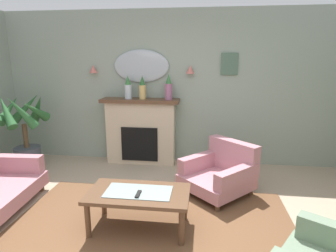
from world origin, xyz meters
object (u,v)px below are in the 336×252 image
(mantel_vase_centre, at_px, (142,88))
(armchair_near_fireplace, at_px, (221,172))
(mantel_vase_right, at_px, (169,88))
(framed_picture, at_px, (229,64))
(fireplace, at_px, (141,132))
(potted_plant_tall_palm, at_px, (25,131))
(wall_sconce_right, at_px, (190,69))
(wall_mirror, at_px, (141,66))
(tv_remote, at_px, (138,194))
(wall_sconce_left, at_px, (93,69))
(coffee_table, at_px, (139,197))
(mantel_vase_left, at_px, (128,88))

(mantel_vase_centre, relative_size, armchair_near_fireplace, 0.35)
(mantel_vase_right, height_order, framed_picture, framed_picture)
(framed_picture, bearing_deg, fireplace, -174.23)
(framed_picture, xyz_separation_m, armchair_near_fireplace, (-0.14, -1.17, -1.44))
(fireplace, xyz_separation_m, framed_picture, (1.50, 0.15, 1.18))
(fireplace, relative_size, potted_plant_tall_palm, 1.04)
(wall_sconce_right, xyz_separation_m, armchair_near_fireplace, (0.51, -1.11, -1.35))
(mantel_vase_centre, distance_m, wall_mirror, 0.40)
(tv_remote, bearing_deg, wall_sconce_left, 120.36)
(mantel_vase_right, height_order, potted_plant_tall_palm, mantel_vase_right)
(mantel_vase_centre, bearing_deg, mantel_vase_right, -0.00)
(mantel_vase_centre, bearing_deg, armchair_near_fireplace, -36.92)
(wall_sconce_left, height_order, coffee_table, wall_sconce_left)
(fireplace, height_order, mantel_vase_right, mantel_vase_right)
(mantel_vase_left, relative_size, wall_sconce_left, 2.89)
(mantel_vase_centre, height_order, mantel_vase_right, mantel_vase_right)
(framed_picture, bearing_deg, coffee_table, -116.31)
(mantel_vase_left, relative_size, armchair_near_fireplace, 0.35)
(coffee_table, bearing_deg, wall_sconce_left, 120.96)
(mantel_vase_left, relative_size, wall_mirror, 0.42)
(coffee_table, bearing_deg, wall_sconce_right, 78.59)
(potted_plant_tall_palm, bearing_deg, framed_picture, 11.47)
(fireplace, bearing_deg, wall_sconce_left, 173.84)
(fireplace, distance_m, wall_sconce_left, 1.38)
(fireplace, height_order, wall_sconce_right, wall_sconce_right)
(wall_mirror, height_order, wall_sconce_right, wall_mirror)
(wall_mirror, xyz_separation_m, wall_sconce_right, (0.85, -0.05, -0.05))
(wall_mirror, xyz_separation_m, potted_plant_tall_palm, (-1.86, -0.67, -1.04))
(mantel_vase_left, distance_m, wall_sconce_left, 0.73)
(framed_picture, bearing_deg, mantel_vase_left, -173.96)
(wall_mirror, xyz_separation_m, coffee_table, (0.42, -2.17, -1.33))
(mantel_vase_right, relative_size, wall_sconce_right, 3.06)
(mantel_vase_centre, xyz_separation_m, tv_remote, (0.39, -2.08, -0.90))
(mantel_vase_right, height_order, wall_mirror, wall_mirror)
(wall_mirror, distance_m, framed_picture, 1.50)
(mantel_vase_left, bearing_deg, mantel_vase_right, -0.00)
(wall_mirror, bearing_deg, tv_remote, -78.99)
(tv_remote, xyz_separation_m, armchair_near_fireplace, (0.92, 1.09, -0.15))
(fireplace, relative_size, mantel_vase_left, 3.36)
(mantel_vase_centre, bearing_deg, wall_sconce_right, 8.53)
(armchair_near_fireplace, bearing_deg, wall_mirror, 139.68)
(wall_sconce_right, bearing_deg, armchair_near_fireplace, -65.19)
(tv_remote, bearing_deg, wall_sconce_right, 79.38)
(armchair_near_fireplace, bearing_deg, fireplace, 143.33)
(mantel_vase_right, distance_m, wall_mirror, 0.64)
(fireplace, relative_size, tv_remote, 8.50)
(wall_sconce_right, bearing_deg, wall_mirror, 176.63)
(wall_mirror, relative_size, wall_sconce_left, 6.86)
(mantel_vase_centre, relative_size, wall_mirror, 0.42)
(wall_sconce_right, height_order, coffee_table, wall_sconce_right)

